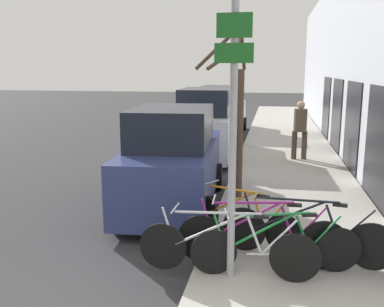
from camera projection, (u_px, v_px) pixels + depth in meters
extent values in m
plane|color=#333335|center=(210.00, 157.00, 14.44)|extent=(80.00, 80.00, 0.00)
cube|color=#ADA89E|center=(286.00, 144.00, 16.65)|extent=(3.20, 32.00, 0.15)
cube|color=#B2B7C1|center=(339.00, 60.00, 15.71)|extent=(0.20, 32.00, 6.50)
cube|color=black|center=(377.00, 145.00, 9.02)|extent=(0.03, 2.17, 2.45)
cube|color=black|center=(352.00, 126.00, 11.99)|extent=(0.03, 2.17, 2.45)
cube|color=black|center=(336.00, 114.00, 14.96)|extent=(0.03, 2.17, 2.45)
cube|color=black|center=(326.00, 107.00, 17.93)|extent=(0.03, 2.17, 2.45)
cylinder|color=#939399|center=(233.00, 146.00, 5.56)|extent=(0.10, 0.10, 3.62)
cube|color=#19591E|center=(234.00, 25.00, 5.21)|extent=(0.44, 0.02, 0.30)
cube|color=#19591E|center=(234.00, 53.00, 5.27)|extent=(0.49, 0.02, 0.24)
cylinder|color=black|center=(163.00, 246.00, 6.03)|extent=(0.68, 0.05, 0.68)
cylinder|color=black|center=(295.00, 258.00, 5.65)|extent=(0.68, 0.05, 0.68)
cylinder|color=#B7B7BC|center=(211.00, 229.00, 5.82)|extent=(1.02, 0.06, 0.56)
cylinder|color=#B7B7BC|center=(217.00, 213.00, 5.76)|extent=(1.18, 0.06, 0.09)
cylinder|color=#B7B7BC|center=(254.00, 234.00, 5.71)|extent=(0.22, 0.04, 0.49)
cylinder|color=#B7B7BC|center=(271.00, 254.00, 5.71)|extent=(0.64, 0.04, 0.08)
cylinder|color=#B7B7BC|center=(278.00, 238.00, 5.65)|extent=(0.48, 0.04, 0.55)
cylinder|color=#B7B7BC|center=(169.00, 228.00, 5.95)|extent=(0.21, 0.04, 0.59)
cube|color=black|center=(262.00, 216.00, 5.64)|extent=(0.20, 0.08, 0.04)
cylinder|color=#99999E|center=(175.00, 208.00, 5.88)|extent=(0.03, 0.44, 0.02)
cylinder|color=black|center=(214.00, 252.00, 5.88)|extent=(0.64, 0.18, 0.65)
cylinder|color=black|center=(338.00, 250.00, 5.95)|extent=(0.64, 0.18, 0.65)
cylinder|color=#197233|center=(261.00, 231.00, 5.85)|extent=(0.96, 0.25, 0.53)
cylinder|color=#197233|center=(268.00, 215.00, 5.81)|extent=(1.11, 0.29, 0.08)
cylinder|color=#197233|center=(302.00, 232.00, 5.87)|extent=(0.21, 0.08, 0.47)
cylinder|color=#197233|center=(317.00, 249.00, 5.93)|extent=(0.60, 0.17, 0.08)
cylinder|color=#197233|center=(324.00, 233.00, 5.89)|extent=(0.45, 0.13, 0.52)
cylinder|color=#197233|center=(220.00, 233.00, 5.83)|extent=(0.21, 0.08, 0.56)
cube|color=black|center=(309.00, 215.00, 5.83)|extent=(0.21, 0.12, 0.04)
cylinder|color=#99999E|center=(227.00, 214.00, 5.78)|extent=(0.12, 0.43, 0.02)
cylinder|color=black|center=(202.00, 238.00, 6.26)|extent=(0.72, 0.07, 0.72)
cylinder|color=black|center=(324.00, 245.00, 6.03)|extent=(0.72, 0.07, 0.72)
cylinder|color=#8C1E72|center=(247.00, 219.00, 6.11)|extent=(0.97, 0.08, 0.59)
cylinder|color=#8C1E72|center=(254.00, 203.00, 6.05)|extent=(1.13, 0.09, 0.09)
cylinder|color=#8C1E72|center=(287.00, 223.00, 6.04)|extent=(0.21, 0.05, 0.51)
cylinder|color=#8C1E72|center=(302.00, 242.00, 6.06)|extent=(0.61, 0.06, 0.08)
cylinder|color=#8C1E72|center=(309.00, 226.00, 6.00)|extent=(0.46, 0.05, 0.57)
cylinder|color=#8C1E72|center=(208.00, 219.00, 6.19)|extent=(0.21, 0.04, 0.62)
cube|color=black|center=(294.00, 205.00, 5.97)|extent=(0.20, 0.09, 0.04)
cylinder|color=#99999E|center=(214.00, 199.00, 6.12)|extent=(0.04, 0.44, 0.02)
cylinder|color=black|center=(244.00, 229.00, 6.66)|extent=(0.69, 0.16, 0.69)
cylinder|color=black|center=(372.00, 247.00, 6.00)|extent=(0.69, 0.16, 0.69)
cylinder|color=black|center=(290.00, 215.00, 6.35)|extent=(1.02, 0.23, 0.57)
cylinder|color=black|center=(297.00, 200.00, 6.27)|extent=(1.19, 0.26, 0.09)
cylinder|color=black|center=(332.00, 222.00, 6.14)|extent=(0.22, 0.08, 0.50)
cylinder|color=black|center=(348.00, 242.00, 6.11)|extent=(0.64, 0.15, 0.08)
cylinder|color=black|center=(356.00, 226.00, 6.03)|extent=(0.48, 0.12, 0.56)
cylinder|color=black|center=(250.00, 212.00, 6.57)|extent=(0.22, 0.07, 0.60)
cube|color=black|center=(340.00, 205.00, 6.06)|extent=(0.21, 0.12, 0.04)
cylinder|color=#99999E|center=(257.00, 194.00, 6.48)|extent=(0.10, 0.44, 0.02)
cylinder|color=black|center=(203.00, 212.00, 7.48)|extent=(0.59, 0.37, 0.67)
cylinder|color=black|center=(284.00, 235.00, 6.44)|extent=(0.59, 0.37, 0.67)
cylinder|color=orange|center=(231.00, 202.00, 7.03)|extent=(0.79, 0.49, 0.55)
cylinder|color=orange|center=(235.00, 190.00, 6.93)|extent=(0.91, 0.56, 0.09)
cylinder|color=orange|center=(258.00, 211.00, 6.70)|extent=(0.19, 0.13, 0.48)
cylinder|color=orange|center=(268.00, 229.00, 6.62)|extent=(0.50, 0.31, 0.08)
cylinder|color=orange|center=(273.00, 216.00, 6.52)|extent=(0.38, 0.24, 0.53)
cylinder|color=orange|center=(207.00, 198.00, 7.37)|extent=(0.18, 0.13, 0.57)
cube|color=black|center=(263.00, 196.00, 6.60)|extent=(0.21, 0.17, 0.04)
cylinder|color=#99999E|center=(210.00, 183.00, 7.26)|extent=(0.25, 0.39, 0.02)
cube|color=navy|center=(174.00, 171.00, 9.23)|extent=(2.02, 4.52, 1.19)
cube|color=black|center=(172.00, 127.00, 8.87)|extent=(1.70, 2.39, 0.79)
cylinder|color=black|center=(149.00, 175.00, 10.75)|extent=(0.26, 0.67, 0.66)
cylinder|color=black|center=(217.00, 177.00, 10.55)|extent=(0.26, 0.67, 0.66)
cylinder|color=black|center=(118.00, 210.00, 8.09)|extent=(0.26, 0.67, 0.66)
cylinder|color=black|center=(208.00, 213.00, 7.89)|extent=(0.26, 0.67, 0.66)
cube|color=silver|center=(207.00, 133.00, 14.41)|extent=(1.90, 4.66, 1.30)
cube|color=black|center=(206.00, 101.00, 14.02)|extent=(1.65, 2.45, 0.84)
cylinder|color=black|center=(188.00, 140.00, 16.02)|extent=(0.24, 0.66, 0.65)
cylinder|color=black|center=(235.00, 141.00, 15.76)|extent=(0.24, 0.66, 0.65)
cylinder|color=black|center=(173.00, 155.00, 13.26)|extent=(0.24, 0.66, 0.65)
cylinder|color=black|center=(229.00, 156.00, 12.99)|extent=(0.24, 0.66, 0.65)
cube|color=#B2B7BC|center=(221.00, 117.00, 19.58)|extent=(1.92, 4.41, 1.23)
cube|color=black|center=(221.00, 95.00, 19.21)|extent=(1.71, 2.30, 0.78)
cylinder|color=black|center=(206.00, 123.00, 21.16)|extent=(0.23, 0.63, 0.63)
cylinder|color=black|center=(244.00, 124.00, 20.80)|extent=(0.23, 0.63, 0.63)
cylinder|color=black|center=(196.00, 130.00, 18.55)|extent=(0.23, 0.63, 0.63)
cylinder|color=black|center=(239.00, 132.00, 18.19)|extent=(0.23, 0.63, 0.63)
cylinder|color=#4C3D2D|center=(294.00, 145.00, 13.41)|extent=(0.17, 0.17, 0.88)
cylinder|color=#4C3D2D|center=(304.00, 145.00, 13.39)|extent=(0.17, 0.17, 0.88)
cylinder|color=brown|center=(300.00, 120.00, 13.25)|extent=(0.40, 0.40, 0.70)
sphere|color=tan|center=(301.00, 105.00, 13.16)|extent=(0.24, 0.24, 0.24)
cylinder|color=#4C3828|center=(239.00, 134.00, 9.30)|extent=(0.20, 0.20, 2.79)
cylinder|color=#4C3828|center=(237.00, 50.00, 8.66)|extent=(0.20, 0.71, 0.83)
cylinder|color=#4C3828|center=(243.00, 49.00, 9.35)|extent=(0.11, 0.92, 0.92)
cylinder|color=#4C3828|center=(224.00, 57.00, 8.83)|extent=(0.71, 0.52, 0.54)
cylinder|color=#4C3828|center=(218.00, 48.00, 8.98)|extent=(1.00, 0.17, 0.95)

